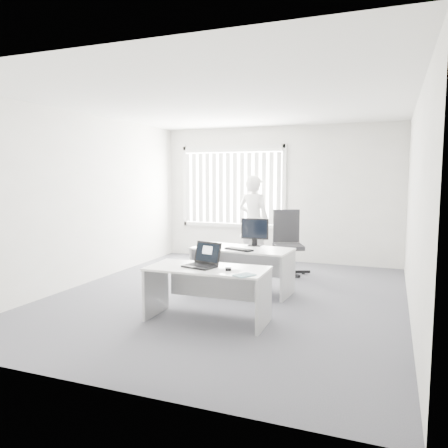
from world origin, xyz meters
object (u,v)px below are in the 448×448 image
at_px(desk_far, 242,260).
at_px(person, 254,221).
at_px(desk_near, 207,282).
at_px(monitor, 255,232).
at_px(laptop, 199,255).
at_px(office_chair, 287,254).

relative_size(desk_far, person, 0.86).
relative_size(desk_near, monitor, 3.39).
bearing_deg(desk_far, person, 106.28).
xyz_separation_m(desk_far, monitor, (0.12, 0.25, 0.41)).
xyz_separation_m(desk_near, laptop, (-0.09, -0.03, 0.34)).
bearing_deg(desk_near, monitor, 86.04).
height_order(desk_far, monitor, monitor).
distance_m(person, monitor, 1.73).
bearing_deg(laptop, person, 110.38).
xyz_separation_m(desk_far, person, (-0.41, 1.90, 0.40)).
distance_m(desk_far, office_chair, 1.53).
distance_m(desk_near, person, 3.40).
height_order(person, monitor, person).
height_order(desk_far, person, person).
xyz_separation_m(desk_near, desk_far, (-0.04, 1.45, 0.01)).
xyz_separation_m(desk_far, laptop, (-0.06, -1.47, 0.33)).
distance_m(desk_far, person, 1.98).
distance_m(desk_near, office_chair, 2.95).
bearing_deg(office_chair, desk_far, -127.29).
bearing_deg(laptop, desk_far, 102.28).
relative_size(desk_near, laptop, 3.89).
relative_size(laptop, monitor, 0.87).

